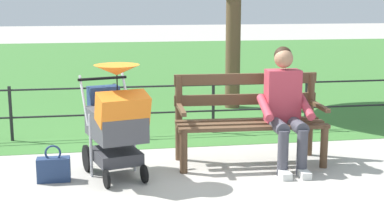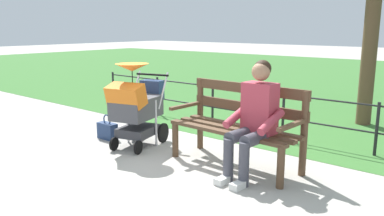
{
  "view_description": "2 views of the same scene",
  "coord_description": "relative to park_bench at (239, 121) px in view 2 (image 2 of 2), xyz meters",
  "views": [
    {
      "loc": [
        0.85,
        5.62,
        1.79
      ],
      "look_at": [
        -0.12,
        -0.04,
        0.64
      ],
      "focal_mm": 52.11,
      "sensor_mm": 36.0,
      "label": 1
    },
    {
      "loc": [
        -3.2,
        3.71,
        1.62
      ],
      "look_at": [
        -0.22,
        0.11,
        0.65
      ],
      "focal_mm": 36.66,
      "sensor_mm": 36.0,
      "label": 2
    }
  ],
  "objects": [
    {
      "name": "park_bench",
      "position": [
        0.0,
        0.0,
        0.0
      ],
      "size": [
        1.62,
        0.67,
        0.96
      ],
      "color": "brown",
      "rests_on": "ground"
    },
    {
      "name": "stroller",
      "position": [
        1.45,
        0.31,
        0.07
      ],
      "size": [
        0.7,
        0.98,
        1.15
      ],
      "color": "black",
      "rests_on": "ground"
    },
    {
      "name": "ground_plane",
      "position": [
        0.76,
        0.12,
        -0.53
      ],
      "size": [
        60.0,
        60.0,
        0.0
      ],
      "primitive_type": "plane",
      "color": "#ADA89E"
    },
    {
      "name": "handbag",
      "position": [
        2.07,
        0.33,
        -0.4
      ],
      "size": [
        0.32,
        0.14,
        0.37
      ],
      "color": "navy",
      "rests_on": "ground"
    },
    {
      "name": "person_on_bench",
      "position": [
        -0.33,
        0.22,
        0.15
      ],
      "size": [
        0.55,
        0.74,
        1.28
      ],
      "color": "#42424C",
      "rests_on": "ground"
    },
    {
      "name": "grass_lawn",
      "position": [
        0.76,
        -8.68,
        -0.52
      ],
      "size": [
        40.0,
        16.0,
        0.01
      ],
      "primitive_type": "cube",
      "color": "#3D7533",
      "rests_on": "ground"
    },
    {
      "name": "park_fence",
      "position": [
        0.76,
        -1.36,
        -0.11
      ],
      "size": [
        6.52,
        0.04,
        0.7
      ],
      "color": "black",
      "rests_on": "ground"
    }
  ]
}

